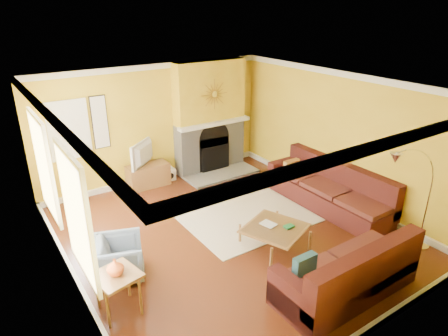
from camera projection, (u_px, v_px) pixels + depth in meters
floor at (229, 234)px, 7.35m from camera, size 5.50×6.00×0.02m
ceiling at (230, 86)px, 6.30m from camera, size 5.50×6.00×0.02m
wall_back at (155, 124)px, 9.13m from camera, size 5.50×0.02×2.70m
wall_front at (380, 250)px, 4.52m from camera, size 5.50×0.02×2.70m
wall_left at (62, 209)px, 5.41m from camera, size 0.02×6.00×2.70m
wall_right at (339, 137)px, 8.25m from camera, size 0.02×6.00×2.70m
baseboard at (229, 230)px, 7.33m from camera, size 5.50×6.00×0.12m
crown_molding at (230, 91)px, 6.33m from camera, size 5.50×6.00×0.12m
window_left_near at (43, 167)px, 6.37m from camera, size 0.06×1.22×1.72m
window_left_far at (75, 217)px, 4.91m from camera, size 0.06×1.22×1.72m
window_back at (69, 130)px, 8.04m from camera, size 0.82×0.06×1.22m
wall_art at (100, 122)px, 8.36m from camera, size 0.34×0.04×1.14m
fireplace at (210, 117)px, 9.66m from camera, size 1.80×0.40×2.70m
mantel at (215, 123)px, 9.52m from camera, size 1.92×0.22×0.08m
hearth at (222, 175)px, 9.75m from camera, size 1.80×0.70×0.06m
sunburst at (215, 94)px, 9.25m from camera, size 0.70×0.04×0.70m
rug at (248, 218)px, 7.84m from camera, size 2.40×1.80×0.02m
sectional_sofa at (303, 213)px, 7.14m from camera, size 3.36×3.85×0.90m
coffee_table at (274, 236)px, 6.91m from camera, size 1.23×1.23×0.38m
media_console at (148, 175)px, 9.14m from camera, size 0.95×0.43×0.52m
tv at (146, 153)px, 8.93m from camera, size 0.84×0.72×0.56m
subwoofer at (168, 174)px, 9.51m from camera, size 0.28×0.28×0.28m
armchair at (119, 258)px, 6.09m from camera, size 0.92×0.90×0.66m
side_table at (118, 293)px, 5.40m from camera, size 0.66×0.66×0.61m
vase at (115, 267)px, 5.23m from camera, size 0.24×0.24×0.24m
book at (265, 226)px, 6.83m from camera, size 0.25×0.30×0.03m
arc_lamp at (410, 204)px, 6.30m from camera, size 1.27×0.36×1.98m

